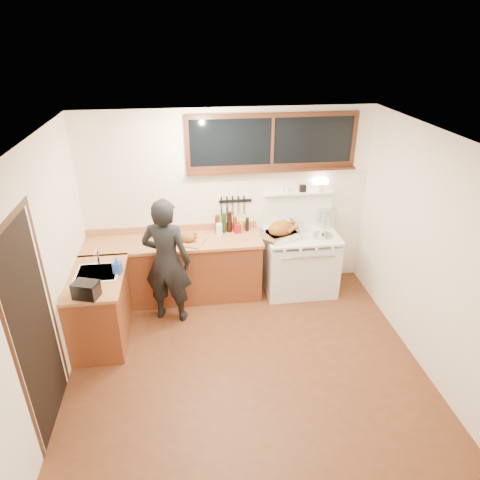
{
  "coord_description": "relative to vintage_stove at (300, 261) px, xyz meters",
  "views": [
    {
      "loc": [
        -0.56,
        -3.84,
        3.51
      ],
      "look_at": [
        0.05,
        0.85,
        1.15
      ],
      "focal_mm": 32.0,
      "sensor_mm": 36.0,
      "label": 1
    }
  ],
  "objects": [
    {
      "name": "counter_back",
      "position": [
        -1.8,
        0.04,
        -0.01
      ],
      "size": [
        2.44,
        0.64,
        1.0
      ],
      "color": "brown",
      "rests_on": "ground"
    },
    {
      "name": "ground_plane",
      "position": [
        -1.0,
        -1.41,
        -0.48
      ],
      "size": [
        4.0,
        3.5,
        0.02
      ],
      "primitive_type": "cube",
      "color": "#532916"
    },
    {
      "name": "counter_left",
      "position": [
        -2.7,
        -0.79,
        -0.02
      ],
      "size": [
        0.64,
        1.09,
        0.9
      ],
      "color": "brown",
      "rests_on": "ground"
    },
    {
      "name": "left_doorway",
      "position": [
        -2.99,
        -1.96,
        0.62
      ],
      "size": [
        0.02,
        1.04,
        2.17
      ],
      "color": "black",
      "rests_on": "ground"
    },
    {
      "name": "pitcher",
      "position": [
        -1.15,
        0.13,
        0.52
      ],
      "size": [
        0.12,
        0.12,
        0.17
      ],
      "color": "white",
      "rests_on": "counter_back"
    },
    {
      "name": "toaster",
      "position": [
        -2.7,
        -1.21,
        0.52
      ],
      "size": [
        0.31,
        0.26,
        0.18
      ],
      "color": "black",
      "rests_on": "counter_left"
    },
    {
      "name": "room_shell",
      "position": [
        -1.0,
        -1.41,
        1.18
      ],
      "size": [
        4.1,
        3.6,
        2.65
      ],
      "color": "white",
      "rests_on": "ground"
    },
    {
      "name": "stockpot",
      "position": [
        0.42,
        0.26,
        0.56
      ],
      "size": [
        0.34,
        0.34,
        0.26
      ],
      "color": "silver",
      "rests_on": "vintage_stove"
    },
    {
      "name": "pot_lid",
      "position": [
        0.27,
        -0.09,
        0.44
      ],
      "size": [
        0.3,
        0.3,
        0.04
      ],
      "color": "silver",
      "rests_on": "vintage_stove"
    },
    {
      "name": "cutting_board",
      "position": [
        -1.59,
        -0.04,
        0.49
      ],
      "size": [
        0.52,
        0.46,
        0.14
      ],
      "color": "#B87549",
      "rests_on": "counter_back"
    },
    {
      "name": "bottle_cluster",
      "position": [
        -1.0,
        0.22,
        0.56
      ],
      "size": [
        0.48,
        0.07,
        0.3
      ],
      "color": "black",
      "rests_on": "counter_back"
    },
    {
      "name": "saucepan",
      "position": [
        -0.04,
        0.11,
        0.5
      ],
      "size": [
        0.23,
        0.31,
        0.13
      ],
      "color": "silver",
      "rests_on": "vintage_stove"
    },
    {
      "name": "man",
      "position": [
        -1.87,
        -0.45,
        0.38
      ],
      "size": [
        0.71,
        0.57,
        1.7
      ],
      "color": "black",
      "rests_on": "ground"
    },
    {
      "name": "roast_turkey",
      "position": [
        -0.32,
        -0.08,
        0.53
      ],
      "size": [
        0.56,
        0.5,
        0.25
      ],
      "color": "silver",
      "rests_on": "vintage_stove"
    },
    {
      "name": "back_window",
      "position": [
        -0.4,
        0.31,
        1.6
      ],
      "size": [
        2.32,
        0.13,
        0.77
      ],
      "color": "black",
      "rests_on": "room_shell"
    },
    {
      "name": "sink_unit",
      "position": [
        -2.68,
        -0.71,
        0.38
      ],
      "size": [
        0.5,
        0.45,
        0.37
      ],
      "color": "white",
      "rests_on": "counter_left"
    },
    {
      "name": "soap_bottle",
      "position": [
        -2.43,
        -0.75,
        0.53
      ],
      "size": [
        0.11,
        0.12,
        0.21
      ],
      "color": "blue",
      "rests_on": "counter_left"
    },
    {
      "name": "coffee_tin",
      "position": [
        -0.89,
        0.17,
        0.5
      ],
      "size": [
        0.09,
        0.07,
        0.13
      ],
      "color": "maroon",
      "rests_on": "counter_back"
    },
    {
      "name": "vintage_stove",
      "position": [
        0.0,
        0.0,
        0.0
      ],
      "size": [
        1.02,
        0.74,
        1.61
      ],
      "color": "white",
      "rests_on": "ground"
    },
    {
      "name": "knife_strip",
      "position": [
        -0.92,
        0.32,
        0.84
      ],
      "size": [
        0.46,
        0.03,
        0.28
      ],
      "color": "black",
      "rests_on": "room_shell"
    }
  ]
}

